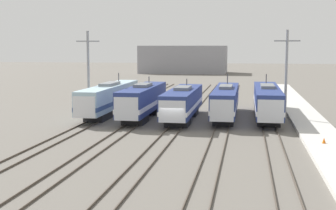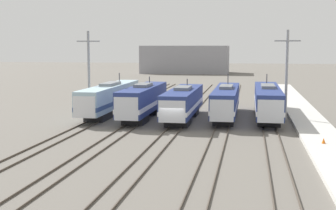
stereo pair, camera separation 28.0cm
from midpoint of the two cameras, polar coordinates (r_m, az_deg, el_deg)
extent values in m
plane|color=#666059|center=(48.86, 0.73, -3.19)|extent=(400.00, 400.00, 0.00)
cube|color=#4C4238|center=(51.64, -11.11, -2.68)|extent=(0.07, 120.00, 0.15)
cube|color=#4C4238|center=(51.15, -9.61, -2.74)|extent=(0.07, 120.00, 0.15)
cube|color=#4C4238|center=(50.07, -5.75, -2.88)|extent=(0.07, 120.00, 0.15)
cube|color=#4C4238|center=(49.71, -4.16, -2.94)|extent=(0.07, 120.00, 0.15)
cube|color=#4C4238|center=(48.97, -0.10, -3.08)|extent=(0.07, 120.00, 0.15)
cube|color=#4C4238|center=(48.74, 1.57, -3.13)|extent=(0.07, 120.00, 0.15)
cube|color=#4C4238|center=(48.35, 5.76, -3.24)|extent=(0.07, 120.00, 0.15)
cube|color=#4C4238|center=(48.27, 7.46, -3.29)|extent=(0.07, 120.00, 0.15)
cube|color=#4C4238|center=(48.26, 11.71, -3.38)|extent=(0.07, 120.00, 0.15)
cube|color=#4C4238|center=(48.33, 13.41, -3.41)|extent=(0.07, 120.00, 0.15)
cube|color=#232326|center=(56.85, -8.30, -1.31)|extent=(2.36, 4.31, 0.95)
cube|color=#232326|center=(66.13, -5.65, -0.09)|extent=(2.36, 4.31, 0.95)
cube|color=#9EBCCC|center=(61.25, -6.90, 1.10)|extent=(2.78, 19.58, 2.84)
cube|color=navy|center=(61.31, -6.89, 0.57)|extent=(2.82, 19.62, 0.51)
cube|color=silver|center=(52.92, -9.68, -0.13)|extent=(2.56, 2.07, 2.41)
cube|color=black|center=(51.96, -10.04, 0.32)|extent=(2.17, 0.08, 0.68)
cube|color=gray|center=(61.10, -6.92, 2.59)|extent=(1.53, 4.89, 0.35)
cylinder|color=#38383D|center=(65.19, -5.83, 3.32)|extent=(0.12, 0.12, 1.34)
cube|color=black|center=(53.74, -3.84, -1.74)|extent=(2.43, 3.58, 0.95)
cube|color=black|center=(61.59, -2.03, -0.59)|extent=(2.43, 3.58, 0.95)
cube|color=navy|center=(57.40, -2.89, 0.80)|extent=(2.86, 16.28, 2.96)
cube|color=silver|center=(57.47, -2.88, 0.21)|extent=(2.90, 16.32, 0.53)
cube|color=silver|center=(50.58, -4.67, -0.33)|extent=(2.63, 2.28, 2.51)
cube|color=black|center=(49.50, -4.99, 0.15)|extent=(2.24, 0.08, 0.70)
cube|color=slate|center=(57.25, -2.90, 2.44)|extent=(1.57, 4.07, 0.35)
cylinder|color=#38383D|center=(60.71, -2.14, 3.02)|extent=(0.12, 0.12, 1.00)
cube|color=black|center=(52.29, 1.37, -1.98)|extent=(2.60, 3.59, 0.95)
cube|color=black|center=(60.28, 2.53, -0.77)|extent=(2.60, 3.59, 0.95)
cube|color=navy|center=(56.04, 2.00, 0.53)|extent=(3.06, 16.31, 2.72)
cube|color=silver|center=(56.10, 2.00, -0.03)|extent=(3.10, 16.35, 0.49)
cube|color=silver|center=(48.89, 0.81, -0.68)|extent=(2.82, 1.88, 2.31)
cube|color=black|center=(47.98, 0.64, -0.22)|extent=(2.39, 0.08, 0.65)
cube|color=slate|center=(55.88, 2.01, 2.09)|extent=(1.68, 4.08, 0.35)
cylinder|color=#38383D|center=(59.40, 2.49, 2.72)|extent=(0.12, 0.12, 1.03)
cube|color=black|center=(53.71, 6.97, -1.79)|extent=(2.32, 3.98, 0.95)
cube|color=black|center=(62.64, 7.41, -0.52)|extent=(2.32, 3.98, 0.95)
cube|color=navy|center=(57.94, 7.24, 0.70)|extent=(2.73, 18.08, 2.74)
cube|color=silver|center=(58.00, 7.23, 0.17)|extent=(2.77, 18.12, 0.49)
cube|color=silver|center=(49.88, 6.78, -0.56)|extent=(2.51, 1.97, 2.33)
cube|color=black|center=(48.92, 6.72, -0.11)|extent=(2.13, 0.08, 0.65)
cube|color=slate|center=(57.79, 7.26, 2.23)|extent=(1.50, 4.52, 0.35)
cylinder|color=#38383D|center=(61.70, 7.45, 3.09)|extent=(0.12, 0.12, 1.54)
cube|color=black|center=(54.08, 12.30, -1.84)|extent=(2.48, 4.22, 0.95)
cube|color=black|center=(63.56, 11.97, -0.50)|extent=(2.48, 4.22, 0.95)
cube|color=navy|center=(58.58, 12.17, 0.71)|extent=(2.92, 19.18, 2.83)
cube|color=silver|center=(58.64, 12.15, 0.16)|extent=(2.96, 19.22, 0.51)
cube|color=silver|center=(50.16, 12.51, -0.60)|extent=(2.68, 2.34, 2.41)
cube|color=black|center=(49.01, 12.59, -0.16)|extent=(2.28, 0.08, 0.67)
cube|color=slate|center=(58.43, 12.21, 2.26)|extent=(1.60, 4.79, 0.35)
cylinder|color=#38383D|center=(62.59, 12.08, 3.07)|extent=(0.12, 0.12, 1.41)
cylinder|color=gray|center=(60.18, -9.49, 3.80)|extent=(0.32, 0.32, 10.71)
cube|color=gray|center=(60.09, -9.58, 7.67)|extent=(2.99, 0.16, 0.16)
cylinder|color=gray|center=(56.92, 14.38, 3.49)|extent=(0.32, 0.32, 10.71)
cube|color=gray|center=(56.82, 14.51, 7.58)|extent=(2.99, 0.16, 0.16)
cube|color=beige|center=(48.71, 18.07, -3.36)|extent=(4.00, 120.00, 0.36)
cone|color=orange|center=(43.12, 18.62, -4.15)|extent=(0.33, 0.33, 0.49)
cube|color=gray|center=(156.59, 2.22, 5.58)|extent=(28.13, 15.96, 9.03)
camera|label=1|loc=(0.14, -89.84, 0.02)|focal=50.00mm
camera|label=2|loc=(0.14, 90.16, -0.02)|focal=50.00mm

